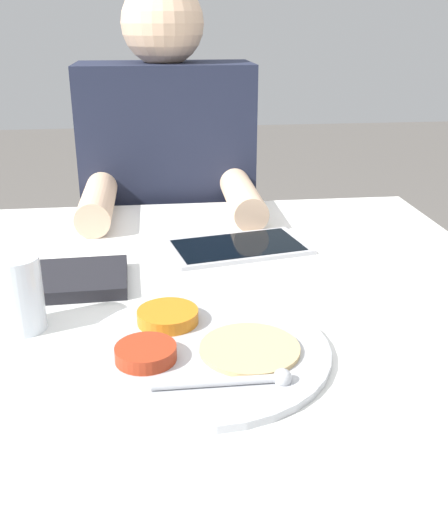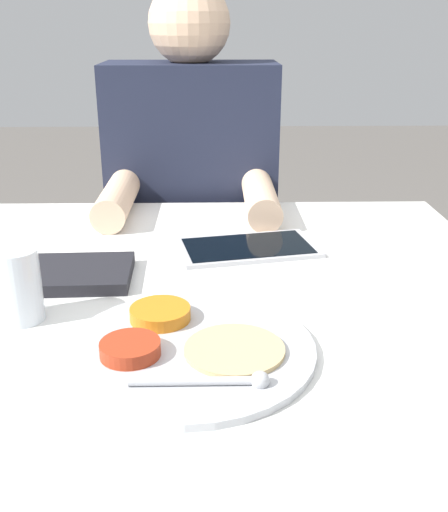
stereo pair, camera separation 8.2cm
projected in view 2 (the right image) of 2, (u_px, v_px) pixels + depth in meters
name	position (u px, v px, depth m)	size (l,w,h in m)	color
dining_table	(157.00, 484.00, 1.05)	(1.19, 0.99, 0.73)	silver
thali_tray	(186.00, 346.00, 0.76)	(0.32, 0.32, 0.03)	#B7BABF
red_notebook	(75.00, 275.00, 0.97)	(0.19, 0.15, 0.02)	silver
tablet_device	(247.00, 248.00, 1.09)	(0.27, 0.19, 0.01)	#B7B7BC
person_diner	(194.00, 249.00, 1.56)	(0.41, 0.47, 1.21)	black
drinking_glass	(19.00, 285.00, 0.82)	(0.06, 0.06, 0.10)	silver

